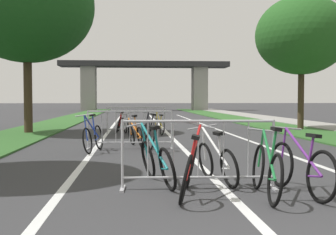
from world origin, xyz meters
name	(u,v)px	position (x,y,z in m)	size (l,w,h in m)	color
grass_verge_left	(65,121)	(-5.64, 24.41, 0.03)	(2.50, 59.68, 0.05)	#2D5B26
grass_verge_right	(243,120)	(5.64, 24.41, 0.03)	(2.50, 59.68, 0.05)	#2D5B26
sidewalk_path_right	(279,120)	(8.05, 24.41, 0.04)	(2.31, 59.68, 0.08)	gray
lane_stripe_center	(163,129)	(0.00, 17.26, 0.00)	(0.14, 34.52, 0.01)	silver
lane_stripe_right_lane	(215,128)	(2.42, 17.26, 0.00)	(0.14, 34.52, 0.01)	silver
lane_stripe_left_lane	(111,129)	(-2.42, 17.26, 0.00)	(0.14, 34.52, 0.01)	silver
overpass_bridge	(145,77)	(0.00, 49.32, 4.08)	(20.39, 3.19, 5.92)	#2D2D30
tree_left_maple_mid	(27,6)	(-5.51, 14.90, 5.03)	(5.27, 5.27, 7.28)	#3D2D1E
tree_right_oak_near	(302,36)	(5.99, 15.87, 4.15)	(4.03, 4.03, 5.87)	#3D2D1E
crowd_barrier_nearest	(198,155)	(-0.39, 4.11, 0.52)	(2.36, 0.55, 1.05)	#ADADB2
crowd_barrier_second	(130,130)	(-1.46, 9.37, 0.52)	(2.36, 0.53, 1.05)	#ADADB2
crowd_barrier_third	(136,120)	(-1.26, 14.62, 0.52)	(2.36, 0.57, 1.05)	#ADADB2
bicycle_red_0	(189,170)	(-0.58, 3.65, 0.38)	(0.72, 1.73, 1.02)	black
bicycle_teal_1	(157,161)	(-1.00, 4.50, 0.37)	(0.77, 1.73, 1.01)	black
bicycle_silver_2	(127,125)	(-1.62, 14.08, 0.36)	(0.54, 1.65, 0.91)	black
bicycle_purple_3	(300,168)	(1.01, 3.65, 0.38)	(0.52, 1.76, 0.95)	black
bicycle_black_4	(148,136)	(-0.99, 8.98, 0.39)	(0.49, 1.65, 1.04)	black
bicycle_blue_5	(93,137)	(-2.40, 8.83, 0.38)	(0.64, 1.65, 1.01)	black
bicycle_orange_6	(136,135)	(-1.30, 9.82, 0.35)	(0.71, 1.69, 0.93)	black
bicycle_green_7	(266,170)	(0.47, 3.51, 0.38)	(0.49, 1.75, 1.00)	black
bicycle_white_8	(216,161)	(-0.02, 4.56, 0.35)	(0.66, 1.57, 0.94)	black
bicycle_yellow_9	(159,125)	(-0.38, 14.14, 0.35)	(0.46, 1.66, 0.88)	black
bicycle_red_10	(119,124)	(-1.95, 15.16, 0.34)	(0.51, 1.68, 0.87)	black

